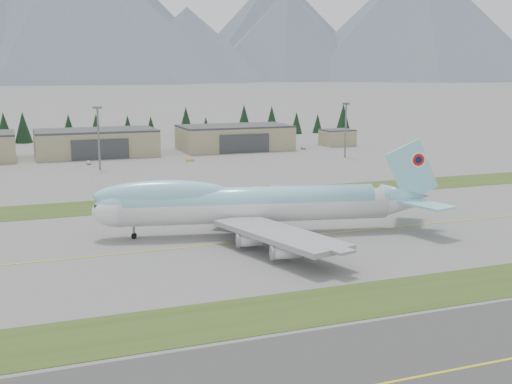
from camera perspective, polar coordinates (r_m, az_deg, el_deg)
name	(u,v)px	position (r m, az deg, el deg)	size (l,w,h in m)	color
ground	(262,240)	(131.34, 0.58, -4.30)	(7000.00, 7000.00, 0.00)	#5F5F5D
grass_strip_near	(354,301)	(98.50, 8.72, -9.57)	(400.00, 14.00, 0.08)	#334B1A
grass_strip_far	(202,200)	(172.98, -4.83, -0.69)	(400.00, 18.00, 0.08)	#334B1A
asphalt_taxiway	(457,370)	(80.16, 17.41, -14.83)	(400.00, 32.00, 0.04)	#3B3B3B
taxiway_line_main	(262,240)	(131.34, 0.58, -4.30)	(400.00, 0.40, 0.02)	gold
taxiway_line_near	(457,370)	(80.16, 17.41, -14.83)	(400.00, 0.40, 0.02)	gold
boeing_747_freighter	(252,204)	(134.78, -0.40, -1.07)	(75.22, 63.30, 19.73)	silver
hangar_center	(96,143)	(271.46, -14.02, 4.29)	(48.00, 26.60, 10.80)	gray
hangar_right	(235,137)	(284.63, -1.91, 4.87)	(48.00, 26.60, 10.80)	gray
control_shed	(337,137)	(302.81, 7.24, 4.84)	(14.00, 12.00, 7.60)	gray
floodlight_masts	(82,127)	(230.25, -15.21, 5.60)	(178.18, 5.84, 22.11)	slate
service_vehicle_a	(89,164)	(247.56, -14.66, 2.42)	(1.60, 3.96, 1.35)	white
service_vehicle_b	(190,161)	(249.15, -5.89, 2.76)	(1.23, 3.48, 1.15)	yellow
service_vehicle_c	(303,149)	(286.76, 4.22, 3.81)	(1.52, 3.74, 1.09)	silver
conifer_belt	(128,125)	(335.84, -11.32, 5.84)	(275.70, 14.77, 16.51)	black
mountain_ridge_front	(6,9)	(2257.68, -21.30, 14.95)	(4279.60, 1155.10, 526.05)	#505D6B
mountain_ridge_rear	(50,21)	(3031.60, -17.83, 14.31)	(4452.42, 1045.04, 522.52)	#505D6B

